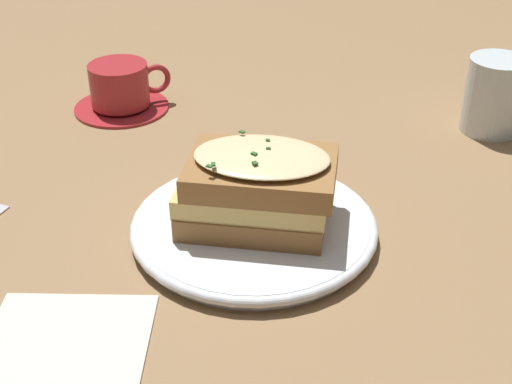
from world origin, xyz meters
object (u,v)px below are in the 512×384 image
(teacup_with_saucer, at_px, (121,89))
(napkin, at_px, (67,338))
(dinner_plate, at_px, (256,227))
(sandwich, at_px, (258,188))
(water_glass, at_px, (494,95))

(teacup_with_saucer, xyz_separation_m, napkin, (0.01, -0.44, -0.03))
(dinner_plate, bearing_deg, napkin, -138.55)
(sandwich, relative_size, water_glass, 1.71)
(water_glass, height_order, napkin, water_glass)
(teacup_with_saucer, height_order, water_glass, water_glass)
(teacup_with_saucer, bearing_deg, water_glass, -29.67)
(dinner_plate, bearing_deg, sandwich, -2.50)
(dinner_plate, xyz_separation_m, water_glass, (0.30, 0.22, 0.04))
(sandwich, relative_size, napkin, 1.20)
(dinner_plate, relative_size, teacup_with_saucer, 1.86)
(dinner_plate, distance_m, teacup_with_saucer, 0.34)
(teacup_with_saucer, bearing_deg, napkin, -108.75)
(water_glass, distance_m, napkin, 0.59)
(dinner_plate, height_order, water_glass, water_glass)
(teacup_with_saucer, distance_m, napkin, 0.44)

